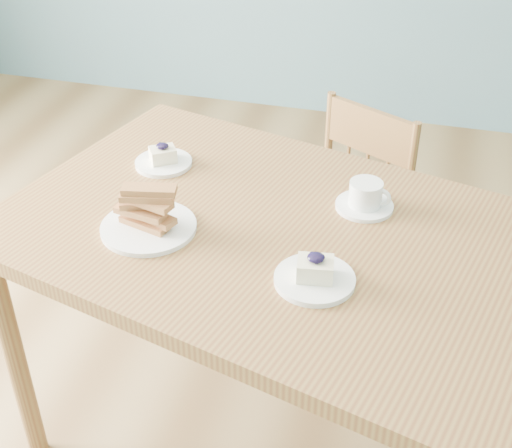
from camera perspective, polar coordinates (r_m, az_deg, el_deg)
name	(u,v)px	position (r m, az deg, el deg)	size (l,w,h in m)	color
room	(232,31)	(1.49, -1.97, 15.14)	(5.01, 5.01, 2.71)	olive
dining_table	(307,266)	(1.78, 4.13, -3.41)	(1.73, 1.25, 0.83)	olive
dining_chair	(342,223)	(2.53, 6.91, 0.04)	(0.50, 0.49, 0.83)	olive
cheesecake_plate_near	(315,275)	(1.59, 4.73, -4.08)	(0.18, 0.18, 0.08)	white
cheesecake_plate_far	(163,159)	(2.05, -7.43, 5.15)	(0.16, 0.16, 0.07)	white
coffee_cup	(366,197)	(1.85, 8.77, 2.13)	(0.15, 0.15, 0.08)	white
biscotti_plate	(147,215)	(1.76, -8.69, 0.70)	(0.24, 0.24, 0.13)	white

